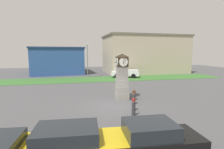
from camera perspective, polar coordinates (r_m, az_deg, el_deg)
name	(u,v)px	position (r m, az deg, el deg)	size (l,w,h in m)	color
ground_plane	(113,106)	(14.95, 0.28, -10.38)	(82.33, 82.33, 0.00)	#4C4C4F
clock_tower	(122,78)	(16.72, 3.25, -1.18)	(1.31, 1.28, 4.40)	gray
bollard_near_tower	(134,95)	(16.83, 7.16, -6.56)	(0.31, 0.31, 1.04)	brown
bollard_mid_row	(134,99)	(15.60, 7.14, -7.85)	(0.28, 0.28, 0.94)	#333338
bollard_far_row	(134,104)	(13.90, 7.07, -9.60)	(0.28, 0.28, 1.01)	maroon
bollard_end_row	(134,108)	(12.79, 7.05, -10.93)	(0.26, 0.26, 1.08)	#333338
car_near_tower	(73,144)	(7.83, -12.48, -21.38)	(4.71, 2.24, 1.57)	gold
car_by_building	(154,140)	(8.20, 13.58, -19.96)	(3.95, 2.09, 1.61)	black
pickup_truck	(125,72)	(31.61, 4.26, 0.70)	(5.23, 3.30, 1.85)	silver
street_lamp_near_road	(87,58)	(31.44, -8.04, 5.46)	(0.50, 0.24, 6.17)	slate
warehouse_blue_far	(58,60)	(39.94, -17.26, 4.45)	(11.32, 11.78, 5.57)	#2D5193
storefront_low_left	(144,54)	(40.07, 10.47, 6.54)	(17.98, 11.00, 8.19)	#B7A88E
grass_verge_far	(81,80)	(29.37, -10.02, -1.68)	(49.40, 6.08, 0.04)	#386B2D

